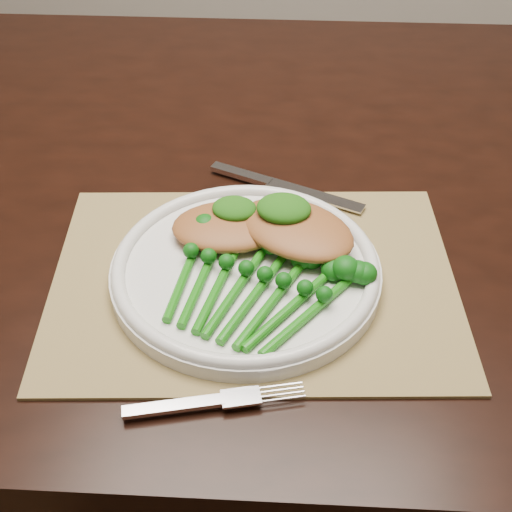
# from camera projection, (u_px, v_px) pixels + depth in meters

# --- Properties ---
(floor) EXTENTS (4.00, 4.00, 0.00)m
(floor) POSITION_uv_depth(u_px,v_px,m) (309.00, 456.00, 1.43)
(floor) COLOR brown
(floor) RESTS_ON ground
(dining_table) EXTENTS (1.69, 1.07, 0.75)m
(dining_table) POSITION_uv_depth(u_px,v_px,m) (236.00, 364.00, 1.12)
(dining_table) COLOR black
(dining_table) RESTS_ON ground
(placemat) EXTENTS (0.45, 0.36, 0.00)m
(placemat) POSITION_uv_depth(u_px,v_px,m) (254.00, 280.00, 0.72)
(placemat) COLOR olive
(placemat) RESTS_ON dining_table
(dinner_plate) EXTENTS (0.27, 0.27, 0.02)m
(dinner_plate) POSITION_uv_depth(u_px,v_px,m) (246.00, 269.00, 0.71)
(dinner_plate) COLOR silver
(dinner_plate) RESTS_ON placemat
(knife) EXTENTS (0.19, 0.07, 0.01)m
(knife) POSITION_uv_depth(u_px,v_px,m) (271.00, 183.00, 0.84)
(knife) COLOR silver
(knife) RESTS_ON placemat
(fork) EXTENTS (0.15, 0.06, 0.00)m
(fork) POSITION_uv_depth(u_px,v_px,m) (226.00, 399.00, 0.60)
(fork) COLOR silver
(fork) RESTS_ON placemat
(chicken_fillet_left) EXTENTS (0.14, 0.11, 0.02)m
(chicken_fillet_left) POSITION_uv_depth(u_px,v_px,m) (230.00, 226.00, 0.74)
(chicken_fillet_left) COLOR #9F5E2E
(chicken_fillet_left) RESTS_ON dinner_plate
(chicken_fillet_right) EXTENTS (0.15, 0.14, 0.03)m
(chicken_fillet_right) POSITION_uv_depth(u_px,v_px,m) (296.00, 229.00, 0.72)
(chicken_fillet_right) COLOR #9F5E2E
(chicken_fillet_right) RESTS_ON dinner_plate
(pesto_dollop_left) EXTENTS (0.05, 0.04, 0.02)m
(pesto_dollop_left) POSITION_uv_depth(u_px,v_px,m) (234.00, 209.00, 0.74)
(pesto_dollop_left) COLOR #12460A
(pesto_dollop_left) RESTS_ON chicken_fillet_left
(pesto_dollop_right) EXTENTS (0.06, 0.05, 0.02)m
(pesto_dollop_right) POSITION_uv_depth(u_px,v_px,m) (284.00, 208.00, 0.73)
(pesto_dollop_right) COLOR #12460A
(pesto_dollop_right) RESTS_ON chicken_fillet_right
(broccolini_bundle) EXTENTS (0.20, 0.21, 0.04)m
(broccolini_bundle) POSITION_uv_depth(u_px,v_px,m) (246.00, 291.00, 0.68)
(broccolini_bundle) COLOR #15690D
(broccolini_bundle) RESTS_ON dinner_plate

